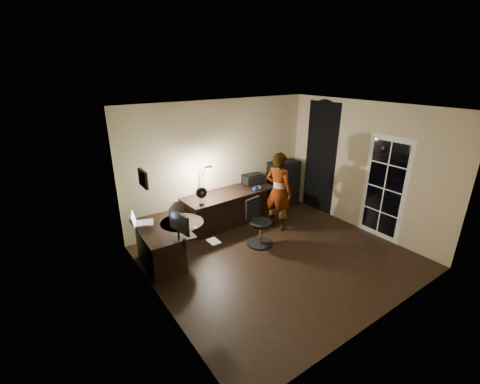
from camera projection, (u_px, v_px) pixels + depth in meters
floor at (279, 257)px, 5.98m from camera, size 4.50×4.00×0.01m
ceiling at (286, 108)px, 5.00m from camera, size 4.50×4.00×0.01m
wall_back at (221, 163)px, 7.03m from camera, size 4.50×0.01×2.70m
wall_front at (391, 236)px, 3.96m from camera, size 4.50×0.01×2.70m
wall_left at (156, 223)px, 4.29m from camera, size 0.01×4.00×2.70m
wall_right at (363, 168)px, 6.69m from camera, size 0.01×4.00×2.70m
green_wall_overlay at (157, 223)px, 4.30m from camera, size 0.00×4.00×2.70m
arched_doorway at (320, 158)px, 7.58m from camera, size 0.01×0.90×2.60m
french_door at (384, 189)px, 6.37m from camera, size 0.02×0.92×2.10m
framed_picture at (143, 179)px, 4.47m from camera, size 0.04×0.30×0.25m
desk_left at (163, 246)px, 5.65m from camera, size 0.82×1.28×0.72m
desk_right at (230, 209)px, 7.07m from camera, size 2.12×0.83×0.78m
cabinet at (283, 184)px, 8.03m from camera, size 0.79×0.43×1.16m
laptop_stand at (142, 226)px, 5.50m from camera, size 0.27×0.24×0.10m
laptop at (143, 217)px, 5.46m from camera, size 0.44×0.43×0.24m
monitor at (178, 230)px, 5.12m from camera, size 0.19×0.52×0.33m
mouse at (195, 228)px, 5.52m from camera, size 0.06×0.09×0.03m
phone at (169, 230)px, 5.48m from camera, size 0.08×0.15×0.01m
pen at (165, 221)px, 5.80m from camera, size 0.06×0.12×0.01m
speaker at (185, 244)px, 4.88m from camera, size 0.08×0.08×0.16m
notepad at (214, 241)px, 5.11m from camera, size 0.16×0.22×0.01m
desk_fan at (201, 195)px, 6.25m from camera, size 0.23×0.13×0.34m
headphones at (257, 188)px, 7.02m from camera, size 0.20×0.12×0.09m
printer at (253, 178)px, 7.43m from camera, size 0.50×0.42×0.20m
desk_lamp at (203, 178)px, 6.67m from camera, size 0.30×0.37×0.72m
office_chair at (260, 223)px, 6.26m from camera, size 0.61×0.61×0.93m
person at (279, 191)px, 6.79m from camera, size 0.55×0.69×1.70m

